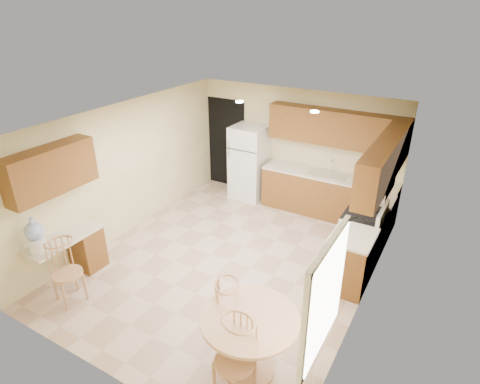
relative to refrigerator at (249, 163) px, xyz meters
The scene contains 30 objects.
floor 2.71m from the refrigerator, 68.40° to the right, with size 5.50×5.50×0.00m, color #C5A78E.
ceiling 3.07m from the refrigerator, 68.40° to the right, with size 4.50×5.50×0.02m, color white.
wall_back 1.10m from the refrigerator, 20.23° to the left, with size 4.50×0.02×2.50m, color beige.
wall_front 5.25m from the refrigerator, 79.55° to the right, with size 4.50×0.02×2.50m, color beige.
wall_left 2.76m from the refrigerator, 118.44° to the right, with size 0.02×5.50×2.50m, color beige.
wall_right 4.02m from the refrigerator, 36.87° to the right, with size 0.02×5.50×2.50m, color beige.
doorway 0.89m from the refrigerator, 157.27° to the left, with size 0.90×0.02×2.10m, color black.
base_cab_back 1.87m from the refrigerator, ahead, with size 2.75×0.60×0.87m, color brown.
counter_back 1.83m from the refrigerator, ahead, with size 2.75×0.63×0.04m, color beige.
base_cab_right_a 2.98m from the refrigerator, 10.64° to the right, with size 0.60×0.59×0.87m, color brown.
counter_right_a 2.95m from the refrigerator, 10.64° to the right, with size 0.63×0.59×0.04m, color beige.
base_cab_right_b 3.54m from the refrigerator, 34.59° to the right, with size 0.60×0.80×0.87m, color brown.
counter_right_b 3.52m from the refrigerator, 34.59° to the right, with size 0.63×0.80×0.04m, color beige.
upper_cab_back 2.10m from the refrigerator, ahead, with size 2.75×0.33×0.70m, color brown.
upper_cab_right 3.42m from the refrigerator, 21.41° to the right, with size 0.33×2.42×0.70m, color brown.
upper_cab_left 4.28m from the refrigerator, 105.84° to the right, with size 0.33×1.40×0.70m, color brown.
sink 1.80m from the refrigerator, ahead, with size 0.78×0.44×0.01m, color silver.
range_hood 3.25m from the refrigerator, 22.46° to the right, with size 0.50×0.76×0.14m, color silver.
desk_pedestal 3.89m from the refrigerator, 105.76° to the right, with size 0.48×0.42×0.72m, color brown.
desk_top 4.23m from the refrigerator, 104.36° to the right, with size 0.50×1.20×0.04m, color beige.
window 5.35m from the refrigerator, 53.21° to the right, with size 0.06×1.12×1.30m.
can_light_a 2.09m from the refrigerator, 69.44° to the right, with size 0.14×0.14×0.02m, color white.
can_light_b 2.76m from the refrigerator, 32.96° to the right, with size 0.14×0.14×0.02m, color white.
refrigerator is the anchor object (origin of this frame).
stove 3.14m from the refrigerator, 22.99° to the right, with size 0.65×0.76×1.09m.
dining_table 4.86m from the refrigerator, 61.03° to the right, with size 1.15×1.15×0.85m.
chair_table_a 4.54m from the refrigerator, 64.53° to the right, with size 0.44×0.56×0.99m.
chair_table_b 5.26m from the refrigerator, 63.43° to the right, with size 0.46×0.49×1.04m.
chair_desk 4.59m from the refrigerator, 97.52° to the right, with size 0.44×0.57×1.00m.
water_crock 4.64m from the refrigerator, 103.08° to the right, with size 0.26×0.26×0.55m.
Camera 1 is at (3.04, -4.92, 4.11)m, focal length 30.00 mm.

